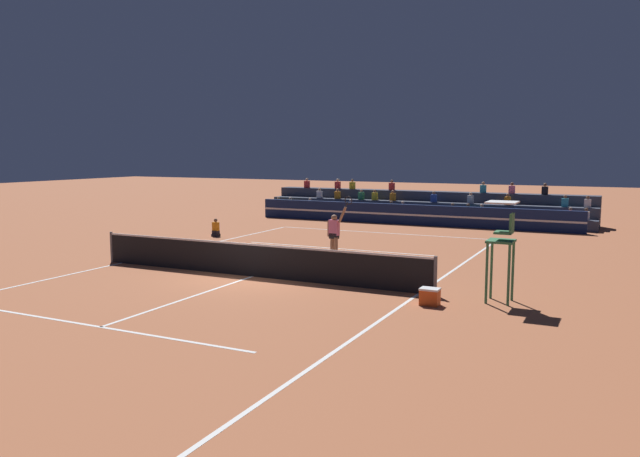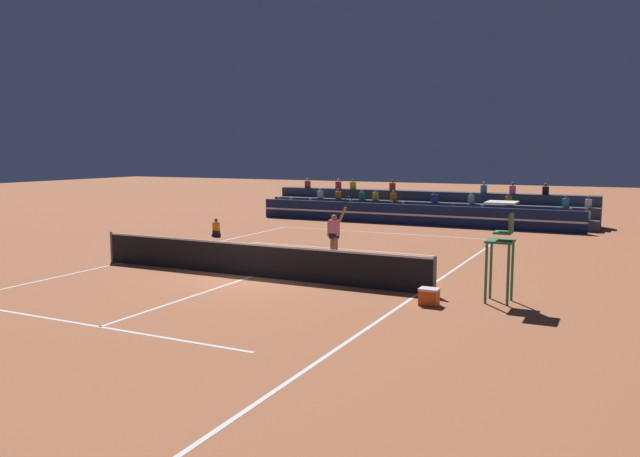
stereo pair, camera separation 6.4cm
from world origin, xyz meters
name	(u,v)px [view 2 (the right image)]	position (x,y,z in m)	size (l,w,h in m)	color
ground_plane	(252,276)	(0.00, 0.00, 0.00)	(120.00, 120.00, 0.00)	#AD603D
court_lines	(252,276)	(0.00, 0.00, 0.00)	(11.10, 23.90, 0.01)	white
tennis_net	(252,260)	(0.00, 0.00, 0.54)	(12.00, 0.10, 1.10)	slate
sponsor_banner_wall	(409,215)	(0.00, 15.84, 0.55)	(18.00, 0.26, 1.10)	navy
bleacher_stand	(423,209)	(0.00, 18.37, 0.65)	(18.94, 2.85, 2.28)	#383D4C
umpire_chair	(502,238)	(7.72, 0.00, 1.72)	(0.76, 0.84, 2.67)	#337047
ball_kid_courtside	(216,229)	(-6.63, 7.30, 0.33)	(0.30, 0.36, 0.84)	black
tennis_player	(335,235)	(1.22, 3.61, 0.99)	(1.09, 0.39, 2.46)	#9E7051
tennis_ball	(397,273)	(4.00, 2.49, 0.03)	(0.07, 0.07, 0.07)	#C6DB33
equipment_cooler	(429,297)	(6.13, -1.15, 0.23)	(0.50, 0.38, 0.45)	#D84C19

